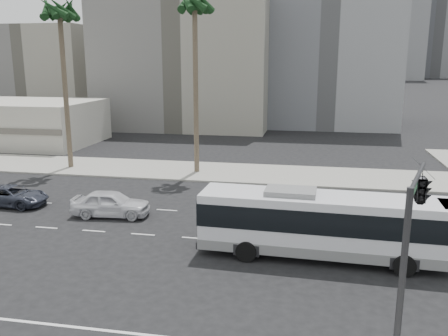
% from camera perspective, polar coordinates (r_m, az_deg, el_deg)
% --- Properties ---
extents(ground, '(700.00, 700.00, 0.00)m').
position_cam_1_polar(ground, '(26.45, -3.64, -8.51)').
color(ground, black).
rests_on(ground, ground).
extents(sidewalk_north, '(120.00, 7.00, 0.15)m').
position_cam_1_polar(sidewalk_north, '(40.95, 1.69, -0.59)').
color(sidewalk_north, gray).
rests_on(sidewalk_north, ground).
extents(commercial_low, '(22.00, 12.16, 5.00)m').
position_cam_1_polar(commercial_low, '(61.98, -25.25, 5.10)').
color(commercial_low, '#B2ADA0').
rests_on(commercial_low, ground).
extents(midrise_beige_west, '(24.00, 18.00, 18.00)m').
position_cam_1_polar(midrise_beige_west, '(71.19, -4.23, 12.40)').
color(midrise_beige_west, slate).
rests_on(midrise_beige_west, ground).
extents(midrise_gray_center, '(20.00, 20.00, 26.00)m').
position_cam_1_polar(midrise_gray_center, '(75.92, 12.47, 15.20)').
color(midrise_gray_center, slate).
rests_on(midrise_gray_center, ground).
extents(midrise_beige_far, '(18.00, 16.00, 15.00)m').
position_cam_1_polar(midrise_beige_far, '(86.06, -20.60, 10.72)').
color(midrise_beige_far, slate).
rests_on(midrise_beige_far, ground).
extents(civic_tower, '(42.00, 42.00, 129.00)m').
position_cam_1_polar(civic_tower, '(275.50, 9.41, 18.89)').
color(civic_tower, '#B9B4AB').
rests_on(civic_tower, ground).
extents(highrise_right, '(26.00, 26.00, 70.00)m').
position_cam_1_polar(highrise_right, '(258.02, 20.28, 17.86)').
color(highrise_right, '#535559').
rests_on(highrise_right, ground).
extents(highrise_far, '(22.00, 22.00, 60.00)m').
position_cam_1_polar(highrise_far, '(291.62, 24.26, 15.89)').
color(highrise_far, '#535559').
rests_on(highrise_far, ground).
extents(city_bus, '(12.15, 3.15, 3.46)m').
position_cam_1_polar(city_bus, '(23.85, 11.71, -6.54)').
color(city_bus, silver).
rests_on(city_bus, ground).
extents(car_a, '(2.42, 5.07, 1.67)m').
position_cam_1_polar(car_a, '(30.58, -13.58, -4.20)').
color(car_a, silver).
rests_on(car_a, ground).
extents(car_b, '(2.35, 4.97, 1.37)m').
position_cam_1_polar(car_b, '(35.04, -24.40, -3.08)').
color(car_b, '#2F3340').
rests_on(car_b, ground).
extents(traffic_signal, '(3.07, 4.22, 6.62)m').
position_cam_1_polar(traffic_signal, '(15.73, 22.63, -3.37)').
color(traffic_signal, '#262628').
rests_on(traffic_signal, ground).
extents(palm_near, '(4.52, 4.52, 15.23)m').
position_cam_1_polar(palm_near, '(40.32, -3.58, 18.82)').
color(palm_near, brown).
rests_on(palm_near, ground).
extents(palm_mid, '(4.82, 4.82, 14.89)m').
position_cam_1_polar(palm_mid, '(44.33, -19.33, 17.10)').
color(palm_mid, brown).
rests_on(palm_mid, ground).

